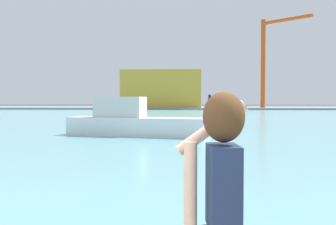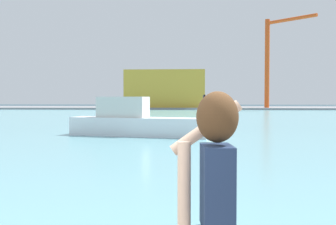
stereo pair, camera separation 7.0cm
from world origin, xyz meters
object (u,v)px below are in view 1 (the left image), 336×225
warehouse_left (162,89)px  port_crane (268,54)px  person_photographer (221,192)px  boat_moored (133,122)px

warehouse_left → port_crane: size_ratio=0.93×
person_photographer → boat_moored: bearing=4.8°
warehouse_left → port_crane: port_crane is taller
person_photographer → warehouse_left: (-7.38, 87.58, 2.81)m
person_photographer → port_crane: 85.64m
person_photographer → warehouse_left: bearing=-0.6°
warehouse_left → port_crane: (22.86, -3.95, 7.23)m
person_photographer → boat_moored: boat_moored is taller
warehouse_left → port_crane: bearing=-9.8°
boat_moored → port_crane: (19.47, 61.50, 10.88)m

